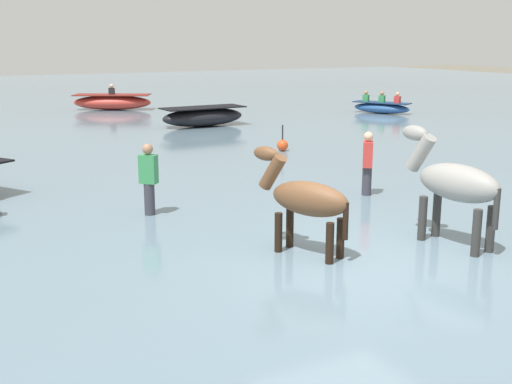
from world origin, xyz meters
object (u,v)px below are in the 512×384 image
boat_near_port (112,102)px  person_spectator_far (149,184)px  horse_lead_bay (306,201)px  channel_buoy (282,145)px  person_wading_mid (367,167)px  boat_near_starboard (382,107)px  horse_trailing_grey (454,185)px  boat_far_inshore (203,117)px

boat_near_port → person_spectator_far: (-4.50, -18.72, 0.24)m
horse_lead_bay → channel_buoy: size_ratio=2.43×
person_spectator_far → channel_buoy: 7.73m
person_wading_mid → channel_buoy: (1.21, 5.69, -0.42)m
boat_near_port → person_spectator_far: bearing=-103.5°
boat_near_starboard → boat_near_port: (-10.21, 7.02, 0.09)m
person_wading_mid → person_spectator_far: 4.65m
horse_lead_bay → person_wading_mid: 4.23m
boat_near_starboard → channel_buoy: bearing=-143.3°
horse_lead_bay → boat_near_port: bearing=81.9°
horse_trailing_grey → boat_near_starboard: horse_trailing_grey is taller
boat_near_port → person_wading_mid: (0.11, -19.33, 0.24)m
boat_far_inshore → boat_near_port: bearing=101.1°
boat_far_inshore → channel_buoy: (-0.13, -6.26, -0.19)m
boat_near_starboard → person_wading_mid: person_wading_mid is taller
boat_near_starboard → boat_near_port: bearing=145.5°
boat_near_port → person_wading_mid: size_ratio=2.31×
horse_lead_bay → boat_near_starboard: horse_lead_bay is taller
boat_near_port → person_spectator_far: size_ratio=2.31×
horse_lead_bay → horse_trailing_grey: bearing=-16.3°
horse_lead_bay → boat_near_port: 22.28m
boat_near_port → person_spectator_far: 19.25m
person_wading_mid → channel_buoy: bearing=78.0°
person_wading_mid → person_spectator_far: size_ratio=1.00×
horse_lead_bay → boat_near_starboard: (13.33, 15.03, -0.57)m
boat_near_starboard → boat_near_port: boat_near_port is taller
horse_lead_bay → person_spectator_far: (-1.38, 3.34, -0.25)m
horse_lead_bay → boat_far_inshore: size_ratio=0.56×
horse_trailing_grey → person_wading_mid: (0.89, 3.41, -0.39)m
person_spectator_far → channel_buoy: (5.82, 5.08, -0.42)m
horse_lead_bay → person_wading_mid: bearing=40.1°
boat_near_starboard → person_wading_mid: size_ratio=1.66×
boat_far_inshore → person_wading_mid: bearing=-96.4°
horse_trailing_grey → person_spectator_far: bearing=132.7°
horse_trailing_grey → boat_near_port: 22.76m
horse_trailing_grey → boat_far_inshore: bearing=81.8°
boat_far_inshore → boat_near_starboard: size_ratio=1.24×
boat_near_starboard → person_spectator_far: size_ratio=1.66×
horse_trailing_grey → boat_far_inshore: 15.53m
horse_trailing_grey → boat_near_starboard: 19.19m
person_spectator_far → horse_trailing_grey: bearing=-47.3°
boat_near_port → channel_buoy: (1.32, -13.64, -0.18)m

